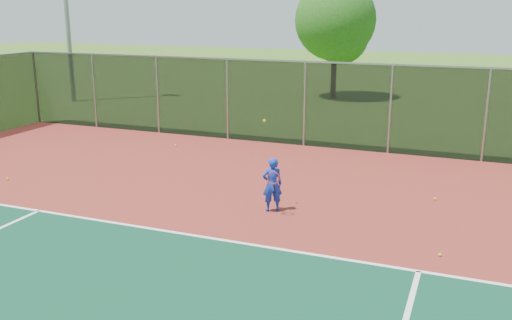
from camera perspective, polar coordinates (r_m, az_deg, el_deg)
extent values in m
cube|color=maroon|center=(10.78, 4.53, -11.58)|extent=(30.00, 20.00, 0.02)
cube|color=white|center=(11.33, 15.95, -10.64)|extent=(22.00, 0.10, 0.00)
cube|color=black|center=(19.72, 13.27, 4.93)|extent=(30.00, 0.04, 3.00)
cube|color=gray|center=(19.52, 13.54, 9.26)|extent=(30.00, 0.06, 0.06)
imported|color=#1232B1|center=(13.78, 1.64, -2.47)|extent=(0.58, 0.53, 1.34)
cylinder|color=black|center=(13.52, 1.87, -2.91)|extent=(0.03, 0.15, 0.27)
torus|color=#A51414|center=(13.34, 1.74, -1.81)|extent=(0.30, 0.13, 0.29)
sphere|color=#D0CA18|center=(13.58, 0.84, 3.96)|extent=(0.07, 0.07, 0.07)
sphere|color=#D0CA18|center=(12.09, 17.92, -9.00)|extent=(0.07, 0.07, 0.07)
sphere|color=#D0CA18|center=(17.91, -23.58, -1.74)|extent=(0.07, 0.07, 0.07)
sphere|color=#D0CA18|center=(15.43, 17.46, -3.73)|extent=(0.07, 0.07, 0.07)
sphere|color=#D0CA18|center=(20.62, -8.05, 1.45)|extent=(0.07, 0.07, 0.07)
cylinder|color=#3C2A15|center=(31.81, 7.76, 8.32)|extent=(0.30, 0.30, 2.44)
sphere|color=#1C4C14|center=(31.61, 7.95, 13.70)|extent=(4.34, 4.34, 4.34)
sphere|color=#1C4C14|center=(31.25, 8.49, 12.17)|extent=(2.98, 2.98, 2.98)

